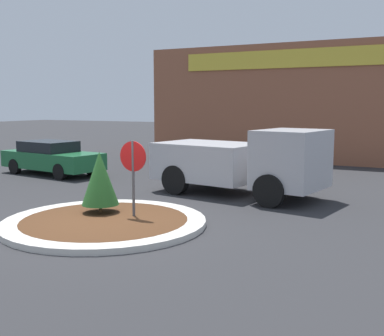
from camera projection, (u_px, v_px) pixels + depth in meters
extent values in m
plane|color=#2D2D30|center=(105.00, 225.00, 11.88)|extent=(120.00, 120.00, 0.00)
cylinder|color=beige|center=(105.00, 222.00, 11.87)|extent=(5.00, 5.00, 0.15)
cylinder|color=#4C2D19|center=(105.00, 222.00, 11.87)|extent=(4.10, 4.10, 0.15)
cylinder|color=#4C4C51|center=(133.00, 181.00, 12.09)|extent=(0.07, 0.07, 2.07)
cylinder|color=#B71414|center=(133.00, 156.00, 12.01)|extent=(0.76, 0.03, 0.76)
cylinder|color=brown|center=(101.00, 208.00, 12.61)|extent=(0.08, 0.08, 0.21)
cone|color=#235623|center=(100.00, 178.00, 12.50)|extent=(0.97, 0.97, 1.39)
cube|color=#B2B2B7|center=(291.00, 159.00, 14.49)|extent=(2.12, 2.49, 1.76)
cube|color=#B2B2B7|center=(209.00, 161.00, 16.29)|extent=(3.67, 2.86, 1.23)
cube|color=black|center=(311.00, 150.00, 14.09)|extent=(0.36, 1.98, 0.62)
cylinder|color=black|center=(300.00, 181.00, 15.56)|extent=(1.00, 0.41, 0.97)
cylinder|color=black|center=(269.00, 191.00, 13.84)|extent=(1.00, 0.41, 0.97)
cylinder|color=black|center=(212.00, 172.00, 17.59)|extent=(1.00, 0.41, 0.97)
cylinder|color=black|center=(175.00, 180.00, 15.86)|extent=(1.00, 0.41, 0.97)
cube|color=#93563D|center=(297.00, 103.00, 26.92)|extent=(15.14, 6.00, 6.02)
cube|color=gold|center=(283.00, 59.00, 23.96)|extent=(10.60, 0.08, 0.90)
cube|color=#1E6638|center=(53.00, 160.00, 20.37)|extent=(4.85, 2.42, 0.69)
cube|color=black|center=(48.00, 146.00, 20.42)|extent=(2.42, 1.88, 0.44)
cylinder|color=black|center=(91.00, 167.00, 20.27)|extent=(0.67, 0.28, 0.65)
cylinder|color=black|center=(60.00, 172.00, 18.91)|extent=(0.67, 0.28, 0.65)
cylinder|color=black|center=(47.00, 163.00, 21.90)|extent=(0.67, 0.28, 0.65)
cylinder|color=black|center=(15.00, 166.00, 20.54)|extent=(0.67, 0.28, 0.65)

